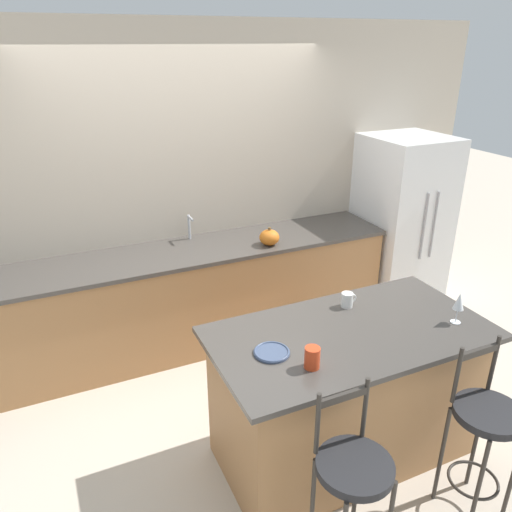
{
  "coord_description": "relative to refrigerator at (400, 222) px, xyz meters",
  "views": [
    {
      "loc": [
        -1.17,
        -3.37,
        2.54
      ],
      "look_at": [
        0.16,
        -0.45,
        1.14
      ],
      "focal_mm": 35.0,
      "sensor_mm": 36.0,
      "label": 1
    }
  ],
  "objects": [
    {
      "name": "bar_stool_far",
      "position": [
        -1.27,
        -2.29,
        -0.27
      ],
      "size": [
        0.37,
        0.37,
        1.07
      ],
      "color": "#332D28",
      "rests_on": "ground_plane"
    },
    {
      "name": "dinner_plate",
      "position": [
        -2.24,
        -1.62,
        0.09
      ],
      "size": [
        0.2,
        0.2,
        0.02
      ],
      "color": "#425170",
      "rests_on": "kitchen_island"
    },
    {
      "name": "wine_glass",
      "position": [
        -1.06,
        -1.79,
        0.23
      ],
      "size": [
        0.07,
        0.07,
        0.2
      ],
      "color": "white",
      "rests_on": "kitchen_island"
    },
    {
      "name": "coffee_mug",
      "position": [
        -1.56,
        -1.35,
        0.13
      ],
      "size": [
        0.11,
        0.08,
        0.1
      ],
      "color": "white",
      "rests_on": "kitchen_island"
    },
    {
      "name": "back_counter",
      "position": [
        -2.11,
        0.07,
        -0.39
      ],
      "size": [
        3.41,
        0.7,
        0.91
      ],
      "color": "#A87547",
      "rests_on": "ground_plane"
    },
    {
      "name": "bar_stool_near",
      "position": [
        -2.13,
        -2.29,
        -0.27
      ],
      "size": [
        0.37,
        0.37,
        1.07
      ],
      "color": "#332D28",
      "rests_on": "ground_plane"
    },
    {
      "name": "refrigerator",
      "position": [
        0.0,
        0.0,
        0.0
      ],
      "size": [
        0.75,
        0.78,
        1.7
      ],
      "color": "white",
      "rests_on": "ground_plane"
    },
    {
      "name": "kitchen_island",
      "position": [
        -1.7,
        -1.61,
        -0.38
      ],
      "size": [
        1.7,
        0.89,
        0.94
      ],
      "color": "#A87547",
      "rests_on": "ground_plane"
    },
    {
      "name": "pumpkin_decoration",
      "position": [
        -1.53,
        -0.13,
        0.13
      ],
      "size": [
        0.17,
        0.17,
        0.16
      ],
      "color": "orange",
      "rests_on": "back_counter"
    },
    {
      "name": "tumbler_cup",
      "position": [
        -2.1,
        -1.82,
        0.14
      ],
      "size": [
        0.08,
        0.08,
        0.12
      ],
      "color": "red",
      "rests_on": "kitchen_island"
    },
    {
      "name": "sink_faucet",
      "position": [
        -2.11,
        0.27,
        0.2
      ],
      "size": [
        0.02,
        0.13,
        0.22
      ],
      "color": "#ADAFB5",
      "rests_on": "back_counter"
    },
    {
      "name": "wall_back",
      "position": [
        -2.11,
        0.4,
        0.5
      ],
      "size": [
        6.0,
        0.07,
        2.7
      ],
      "color": "beige",
      "rests_on": "ground_plane"
    },
    {
      "name": "ground_plane",
      "position": [
        -2.11,
        -0.32,
        -0.85
      ],
      "size": [
        18.0,
        18.0,
        0.0
      ],
      "primitive_type": "plane",
      "color": "beige"
    }
  ]
}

